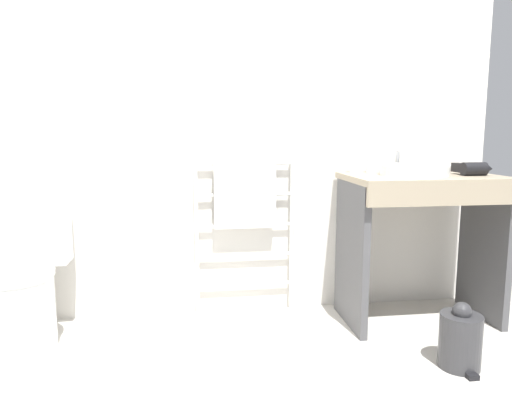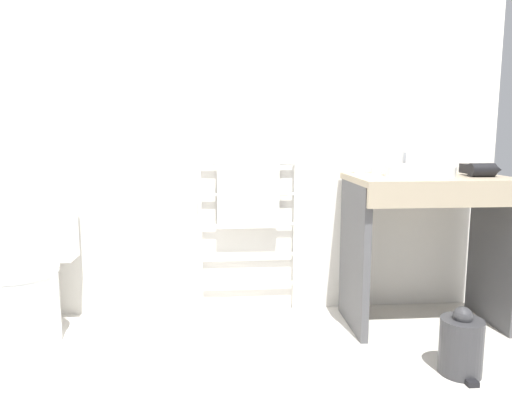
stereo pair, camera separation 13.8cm
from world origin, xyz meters
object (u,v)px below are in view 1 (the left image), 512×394
(toilet, at_px, (19,287))
(sink_basin, at_px, (414,170))
(hair_dryer, at_px, (473,169))
(towel_radiator, at_px, (245,206))
(cup_near_wall, at_px, (355,165))
(trash_bin, at_px, (460,339))
(cup_near_edge, at_px, (371,166))

(toilet, xyz_separation_m, sink_basin, (2.15, 0.03, 0.58))
(sink_basin, relative_size, hair_dryer, 2.05)
(towel_radiator, xyz_separation_m, hair_dryer, (1.27, -0.29, 0.24))
(cup_near_wall, xyz_separation_m, trash_bin, (0.27, -0.76, -0.77))
(sink_basin, xyz_separation_m, cup_near_wall, (-0.28, 0.20, 0.02))
(hair_dryer, bearing_deg, sink_basin, 171.98)
(toilet, relative_size, trash_bin, 2.39)
(toilet, distance_m, sink_basin, 2.22)
(sink_basin, height_order, hair_dryer, hair_dryer)
(sink_basin, height_order, cup_near_wall, cup_near_wall)
(trash_bin, bearing_deg, toilet, 166.26)
(toilet, height_order, sink_basin, sink_basin)
(cup_near_edge, relative_size, hair_dryer, 0.47)
(cup_near_wall, bearing_deg, towel_radiator, 176.29)
(towel_radiator, bearing_deg, sink_basin, -14.75)
(toilet, xyz_separation_m, trash_bin, (2.14, -0.52, -0.18))
(towel_radiator, bearing_deg, cup_near_wall, -3.71)
(towel_radiator, bearing_deg, toilet, -167.12)
(cup_near_edge, xyz_separation_m, hair_dryer, (0.51, -0.23, -0.01))
(cup_near_wall, relative_size, cup_near_edge, 1.09)
(sink_basin, relative_size, trash_bin, 1.18)
(hair_dryer, bearing_deg, cup_near_wall, 157.54)
(cup_near_wall, bearing_deg, cup_near_edge, -13.44)
(toilet, bearing_deg, cup_near_edge, 6.11)
(toilet, distance_m, towel_radiator, 1.28)
(sink_basin, distance_m, cup_near_wall, 0.34)
(toilet, xyz_separation_m, hair_dryer, (2.48, -0.02, 0.59))
(cup_near_wall, distance_m, trash_bin, 1.11)
(towel_radiator, height_order, sink_basin, towel_radiator)
(cup_near_wall, bearing_deg, toilet, -172.90)
(sink_basin, bearing_deg, trash_bin, -90.80)
(towel_radiator, relative_size, cup_near_wall, 10.21)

